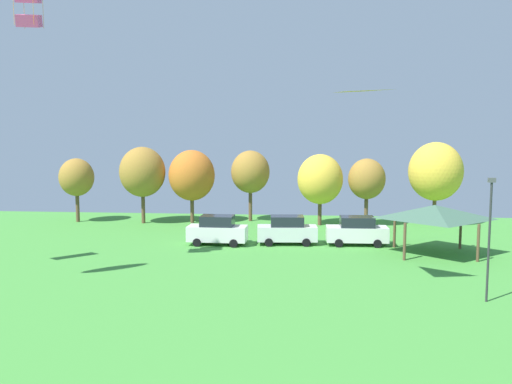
# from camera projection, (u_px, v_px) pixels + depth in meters

# --- Properties ---
(kite_flying_4) EXTENTS (1.56, 1.64, 2.31)m
(kite_flying_4) POSITION_uv_depth(u_px,v_px,m) (29.00, 9.00, 31.76)
(kite_flying_4) COLOR #E54C93
(kite_flying_6) EXTENTS (3.33, 3.11, 0.16)m
(kite_flying_6) POSITION_uv_depth(u_px,v_px,m) (345.00, 111.00, 26.89)
(kite_flying_6) COLOR orange
(parked_car_leftmost) EXTENTS (4.69, 2.17, 2.31)m
(parked_car_leftmost) POSITION_uv_depth(u_px,v_px,m) (217.00, 230.00, 42.49)
(parked_car_leftmost) COLOR silver
(parked_car_leftmost) RESTS_ON ground
(parked_car_second_from_left) EXTENTS (4.80, 2.27, 2.26)m
(parked_car_second_from_left) POSITION_uv_depth(u_px,v_px,m) (287.00, 230.00, 42.64)
(parked_car_second_from_left) COLOR silver
(parked_car_second_from_left) RESTS_ON ground
(parked_car_third_from_left) EXTENTS (4.78, 2.19, 2.26)m
(parked_car_third_from_left) POSITION_uv_depth(u_px,v_px,m) (357.00, 231.00, 42.33)
(parked_car_third_from_left) COLOR silver
(parked_car_third_from_left) RESTS_ON ground
(park_pavilion) EXTENTS (6.35, 5.51, 3.60)m
(park_pavilion) POSITION_uv_depth(u_px,v_px,m) (435.00, 212.00, 38.92)
(park_pavilion) COLOR brown
(park_pavilion) RESTS_ON ground
(light_post_1) EXTENTS (0.36, 0.20, 6.46)m
(light_post_1) POSITION_uv_depth(u_px,v_px,m) (489.00, 233.00, 27.74)
(light_post_1) COLOR #2D2D33
(light_post_1) RESTS_ON ground
(treeline_tree_0) EXTENTS (3.39, 3.39, 6.30)m
(treeline_tree_0) POSITION_uv_depth(u_px,v_px,m) (77.00, 177.00, 53.28)
(treeline_tree_0) COLOR brown
(treeline_tree_0) RESTS_ON ground
(treeline_tree_1) EXTENTS (4.42, 4.42, 7.45)m
(treeline_tree_1) POSITION_uv_depth(u_px,v_px,m) (142.00, 172.00, 52.40)
(treeline_tree_1) COLOR brown
(treeline_tree_1) RESTS_ON ground
(treeline_tree_2) EXTENTS (4.48, 4.48, 7.14)m
(treeline_tree_2) POSITION_uv_depth(u_px,v_px,m) (192.00, 175.00, 52.57)
(treeline_tree_2) COLOR brown
(treeline_tree_2) RESTS_ON ground
(treeline_tree_3) EXTENTS (3.85, 3.85, 7.05)m
(treeline_tree_3) POSITION_uv_depth(u_px,v_px,m) (250.00, 172.00, 53.81)
(treeline_tree_3) COLOR brown
(treeline_tree_3) RESTS_ON ground
(treeline_tree_4) EXTENTS (4.30, 4.30, 6.78)m
(treeline_tree_4) POSITION_uv_depth(u_px,v_px,m) (320.00, 179.00, 51.30)
(treeline_tree_4) COLOR brown
(treeline_tree_4) RESTS_ON ground
(treeline_tree_5) EXTENTS (3.49, 3.49, 6.39)m
(treeline_tree_5) POSITION_uv_depth(u_px,v_px,m) (367.00, 179.00, 50.93)
(treeline_tree_5) COLOR brown
(treeline_tree_5) RESTS_ON ground
(treeline_tree_6) EXTENTS (5.09, 5.09, 7.91)m
(treeline_tree_6) POSITION_uv_depth(u_px,v_px,m) (436.00, 172.00, 51.59)
(treeline_tree_6) COLOR brown
(treeline_tree_6) RESTS_ON ground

